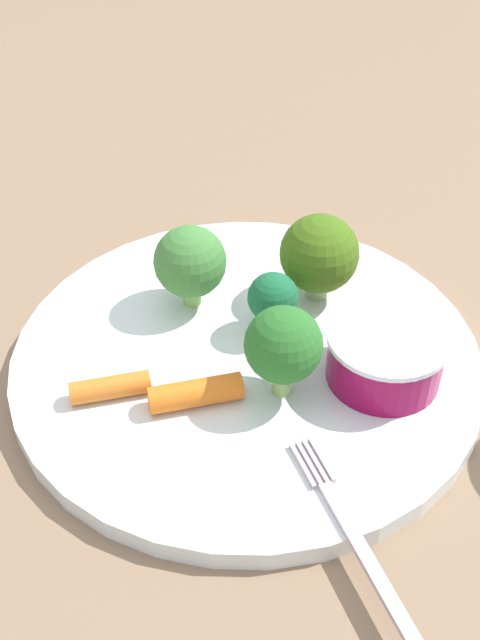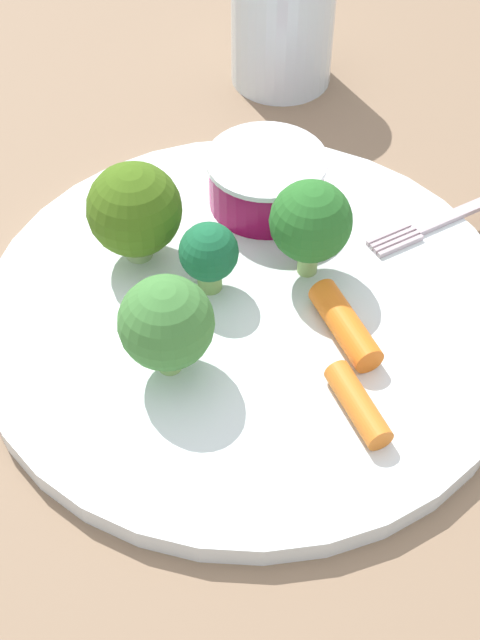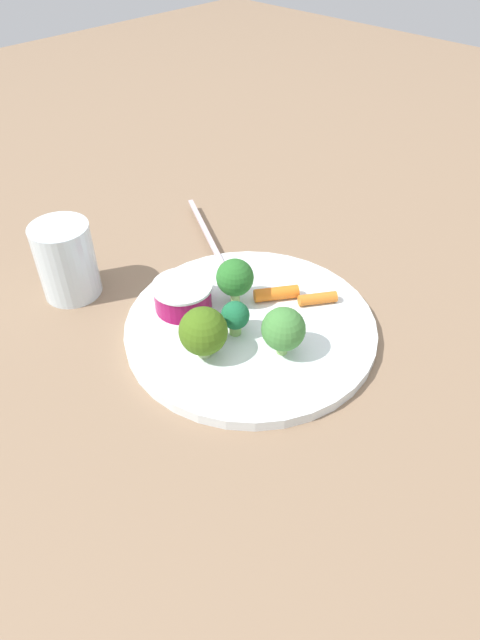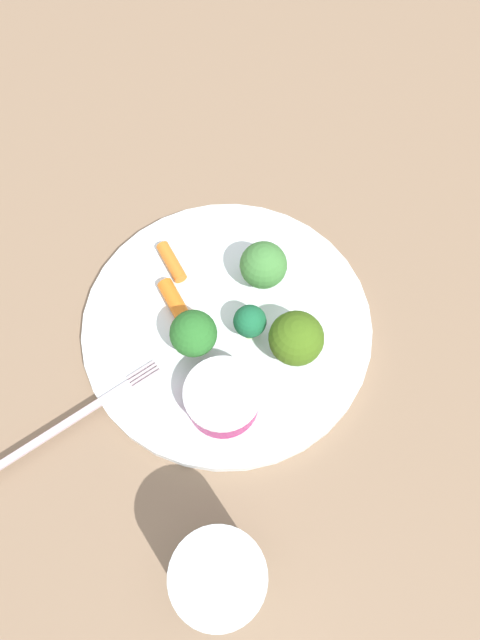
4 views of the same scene
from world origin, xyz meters
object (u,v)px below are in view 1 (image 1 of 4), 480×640
Objects in this scene: broccoli_floret_1 at (283,346)px; carrot_stick_1 at (196,393)px; sauce_cup at (385,356)px; broccoli_floret_0 at (190,262)px; fork at (395,608)px; plate at (246,357)px; carrot_stick_0 at (110,388)px; broccoli_floret_2 at (318,254)px; broccoli_floret_3 at (277,301)px.

broccoli_floret_1 is 1.09× the size of carrot_stick_1.
sauce_cup is 1.24× the size of broccoli_floret_0.
broccoli_floret_1 reaches higher than fork.
carrot_stick_0 is (-0.03, -0.07, 0.01)m from plate.
broccoli_floret_2 reaches higher than broccoli_floret_0.
broccoli_floret_0 is 0.09m from carrot_stick_1.
broccoli_floret_3 is at bearing 70.80° from carrot_stick_0.
broccoli_floret_2 is at bearing 154.10° from sauce_cup.
sauce_cup is 1.20× the size of broccoli_floret_1.
broccoli_floret_2 is at bearing 90.82° from plate.
broccoli_floret_3 is 0.22× the size of fork.
carrot_stick_0 is at bearing -133.47° from sauce_cup.
sauce_cup reaches higher than carrot_stick_0.
broccoli_floret_2 is at bearing 47.04° from broccoli_floret_0.
plate is 5.38× the size of carrot_stick_1.
carrot_stick_1 is at bearing -86.18° from broccoli_floret_2.
broccoli_floret_1 is 0.98× the size of broccoli_floret_2.
broccoli_floret_2 reaches higher than broccoli_floret_3.
plate is 6.27× the size of carrot_stick_0.
broccoli_floret_1 is at bearing -47.98° from broccoli_floret_3.
broccoli_floret_0 is 1.06× the size of carrot_stick_1.
plate is at bearing -89.18° from broccoli_floret_2.
sauce_cup is 1.67× the size of broccoli_floret_3.
fork is at bearing -35.48° from broccoli_floret_3.
carrot_stick_1 reaches higher than carrot_stick_0.
broccoli_floret_1 is 0.05m from broccoli_floret_3.
broccoli_floret_1 is 1.28× the size of carrot_stick_0.
broccoli_floret_0 is at bearing 164.97° from broccoli_floret_1.
sauce_cup is 0.14m from fork.
fork is at bearing -44.57° from broccoli_floret_2.
broccoli_floret_3 reaches higher than fork.
broccoli_floret_2 is 0.12m from carrot_stick_1.
broccoli_floret_3 reaches higher than plate.
broccoli_floret_1 and broccoli_floret_2 have the same top height.
plate is 0.04m from broccoli_floret_3.
broccoli_floret_0 reaches higher than broccoli_floret_3.
broccoli_floret_0 is (-0.12, -0.02, 0.02)m from sauce_cup.
carrot_stick_1 is (0.01, -0.12, -0.02)m from broccoli_floret_2.
broccoli_floret_1 reaches higher than broccoli_floret_3.
broccoli_floret_1 is (-0.03, -0.04, 0.02)m from sauce_cup.
plate is 6.85× the size of broccoli_floret_3.
carrot_stick_0 is (-0.07, -0.06, -0.03)m from broccoli_floret_1.
broccoli_floret_0 reaches higher than carrot_stick_0.
broccoli_floret_3 is at bearing 82.29° from plate.
sauce_cup is at bearing 7.63° from broccoli_floret_3.
broccoli_floret_1 is at bearing 42.88° from carrot_stick_0.
fork reaches higher than plate.
carrot_stick_0 reaches higher than fork.
broccoli_floret_2 is at bearing 95.33° from broccoli_floret_3.
carrot_stick_0 is at bearing -112.49° from plate.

